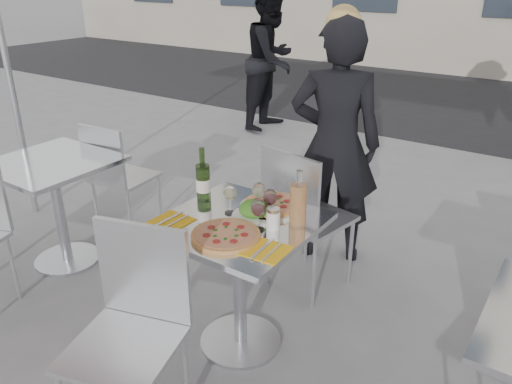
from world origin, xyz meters
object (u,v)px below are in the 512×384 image
Objects in this scene: sugar_shaker at (273,219)px; napkin_right at (266,250)px; main_table at (239,258)px; side_table_left at (56,191)px; pizza_near at (226,235)px; pizza_far at (272,205)px; woman_diner at (335,145)px; wine_bottle at (203,181)px; carafe at (298,205)px; salad_plate at (254,210)px; chair_far at (301,210)px; chair_near at (133,317)px; wineglass_white_a at (230,193)px; wineglass_white_b at (259,191)px; pedestrian_a at (272,59)px; napkin_left at (171,221)px; wineglass_red_a at (258,209)px; side_chair_lfar at (115,171)px; wineglass_red_b at (270,198)px.

sugar_shaker is 0.21m from napkin_right.
side_table_left is (-1.50, 0.00, 0.00)m from main_table.
pizza_far is (0.01, 0.38, 0.01)m from pizza_near.
woman_diner is at bearing 95.65° from pizza_far.
carafe is at bearing 1.74° from wine_bottle.
salad_plate is at bearing 92.08° from pizza_near.
pizza_far is (1.55, 0.21, 0.23)m from side_table_left.
chair_far is 1.26m from chair_near.
wineglass_white_a is (-0.00, 0.69, 0.31)m from chair_near.
pizza_near is at bearing 103.95° from chair_far.
side_table_left is 3.41× the size of salad_plate.
wineglass_white_a is at bearing -170.45° from carafe.
wineglass_white_b is at bearing -117.87° from pizza_far.
pedestrian_a is 3.93m from wine_bottle.
pedestrian_a is (-2.10, 3.58, 0.32)m from main_table.
chair_near is 0.54× the size of pedestrian_a.
salad_plate is at bearing -97.17° from pizza_far.
side_table_left is 1.25m from wine_bottle.
main_table is 0.39m from napkin_left.
chair_near is at bearing -108.84° from wineglass_red_a.
carafe is (0.22, 0.27, 0.11)m from pizza_near.
pizza_far is at bearing 7.88° from side_table_left.
chair_near reaches higher than pizza_near.
wineglass_white_b is 0.46m from napkin_left.
pizza_near is at bearing -6.05° from side_table_left.
salad_plate is (0.07, -1.05, -0.03)m from woman_diner.
main_table is at bearing 66.48° from chair_near.
wine_bottle is (-0.33, 0.01, 0.08)m from salad_plate.
wineglass_white_a is at bearing 157.52° from side_chair_lfar.
woman_diner is at bearing 98.93° from napkin_right.
pizza_far is at bearing 62.13° from wineglass_white_b.
wineglass_red_a is (0.09, -0.10, 0.07)m from salad_plate.
wineglass_red_a is at bearing -137.77° from carafe.
chair_far is at bearing 93.15° from salad_plate.
sugar_shaker reaches higher than main_table.
carafe is at bearing -1.35° from wineglass_red_b.
salad_plate is at bearing 65.15° from main_table.
sugar_shaker is at bearing 78.06° from woman_diner.
woman_diner is at bearing 72.34° from chair_near.
side_table_left is 4.76× the size of wineglass_red_b.
wineglass_white_b is (-0.04, -0.07, 0.09)m from pizza_far.
side_table_left is 0.50m from side_chair_lfar.
pizza_far is 1.64× the size of napkin_left.
wineglass_red_b reaches higher than sugar_shaker.
pedestrian_a is at bearing 121.75° from wineglass_red_a.
sugar_shaker is (0.22, -1.10, -0.02)m from woman_diner.
wineglass_red_b is (1.61, 0.11, 0.32)m from side_table_left.
pedestrian_a reaches higher than wineglass_red_a.
carafe is (1.76, -0.39, 0.35)m from side_chair_lfar.
main_table is 4.76× the size of wineglass_white_a.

